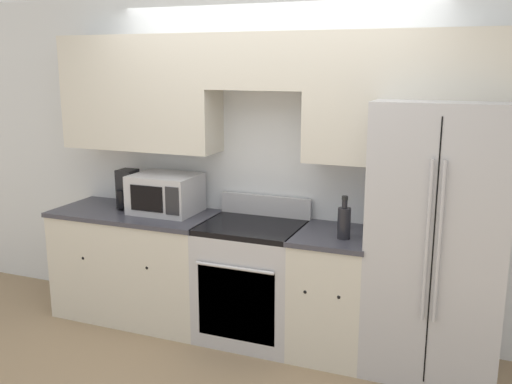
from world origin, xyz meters
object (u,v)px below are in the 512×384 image
(microwave, at_px, (166,194))
(bottle, at_px, (344,222))
(refrigerator, at_px, (437,240))
(oven_range, at_px, (252,280))

(microwave, relative_size, bottle, 1.72)
(refrigerator, bearing_deg, oven_range, -177.92)
(oven_range, bearing_deg, bottle, -6.82)
(microwave, bearing_deg, bottle, -6.11)
(oven_range, xyz_separation_m, refrigerator, (1.32, 0.05, 0.47))
(refrigerator, height_order, bottle, refrigerator)
(oven_range, distance_m, refrigerator, 1.40)
(oven_range, xyz_separation_m, microwave, (-0.78, 0.07, 0.60))
(refrigerator, bearing_deg, microwave, 179.28)
(refrigerator, height_order, microwave, refrigerator)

